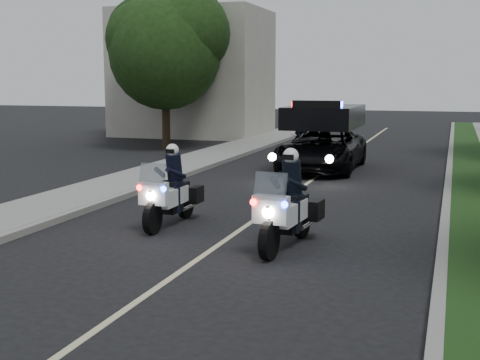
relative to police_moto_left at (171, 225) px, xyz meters
name	(u,v)px	position (x,y,z in m)	size (l,w,h in m)	color
ground	(162,284)	(1.58, -3.86, 0.00)	(120.00, 120.00, 0.00)	black
curb_right	(448,191)	(5.68, 6.14, 0.07)	(0.20, 60.00, 0.15)	gray
grass_verge	(474,192)	(6.38, 6.14, 0.08)	(1.20, 60.00, 0.16)	#193814
curb_left	(177,177)	(-2.52, 6.14, 0.07)	(0.20, 60.00, 0.15)	gray
sidewalk_left	(146,176)	(-3.62, 6.14, 0.08)	(2.00, 60.00, 0.16)	gray
building_far	(193,73)	(-8.42, 22.14, 3.50)	(8.00, 6.00, 7.00)	#A8A396
lane_marking	(304,186)	(1.58, 6.14, 0.00)	(0.12, 50.00, 0.01)	#BFB78C
police_moto_left	(171,225)	(0.00, 0.00, 0.00)	(0.73, 2.09, 1.78)	white
police_moto_right	(287,248)	(2.88, -1.08, 0.00)	(0.78, 2.22, 1.88)	silver
police_suv	(322,170)	(1.43, 9.72, 0.00)	(2.51, 5.41, 2.63)	black
bicycle	(301,151)	(-0.67, 15.69, 0.00)	(0.65, 1.86, 0.97)	black
cyclist	(301,151)	(-0.67, 15.69, 0.00)	(0.63, 0.42, 1.75)	black
tree_left_near	(167,150)	(-6.59, 14.30, 0.00)	(5.00, 5.00, 8.33)	#1D3A13
tree_left_far	(166,142)	(-8.14, 17.68, 0.00)	(5.46, 5.46, 9.09)	black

